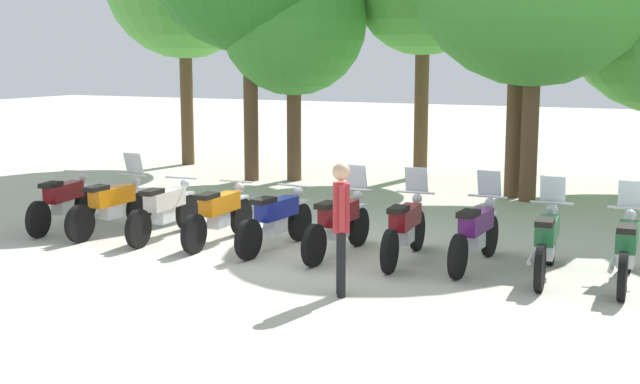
# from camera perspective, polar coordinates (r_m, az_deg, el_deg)

# --- Properties ---
(ground_plane) EXTENTS (80.00, 80.00, 0.00)m
(ground_plane) POSITION_cam_1_polar(r_m,az_deg,el_deg) (13.39, -0.91, -4.12)
(ground_plane) COLOR #BCB7A8
(motorcycle_0) EXTENTS (0.66, 2.17, 0.99)m
(motorcycle_0) POSITION_cam_1_polar(r_m,az_deg,el_deg) (15.80, -17.07, -0.60)
(motorcycle_0) COLOR black
(motorcycle_0) RESTS_ON ground_plane
(motorcycle_1) EXTENTS (0.62, 2.19, 1.37)m
(motorcycle_1) POSITION_cam_1_polar(r_m,az_deg,el_deg) (15.14, -13.97, -0.83)
(motorcycle_1) COLOR black
(motorcycle_1) RESTS_ON ground_plane
(motorcycle_2) EXTENTS (0.62, 2.19, 0.99)m
(motorcycle_2) POSITION_cam_1_polar(r_m,az_deg,el_deg) (14.56, -10.55, -1.17)
(motorcycle_2) COLOR black
(motorcycle_2) RESTS_ON ground_plane
(motorcycle_3) EXTENTS (0.62, 2.19, 0.99)m
(motorcycle_3) POSITION_cam_1_polar(r_m,az_deg,el_deg) (14.02, -6.87, -1.47)
(motorcycle_3) COLOR black
(motorcycle_3) RESTS_ON ground_plane
(motorcycle_4) EXTENTS (0.62, 2.19, 0.99)m
(motorcycle_4) POSITION_cam_1_polar(r_m,az_deg,el_deg) (13.50, -3.00, -1.84)
(motorcycle_4) COLOR black
(motorcycle_4) RESTS_ON ground_plane
(motorcycle_5) EXTENTS (0.62, 2.19, 1.37)m
(motorcycle_5) POSITION_cam_1_polar(r_m,az_deg,el_deg) (13.11, 1.27, -2.10)
(motorcycle_5) COLOR black
(motorcycle_5) RESTS_ON ground_plane
(motorcycle_6) EXTENTS (0.62, 2.19, 1.37)m
(motorcycle_6) POSITION_cam_1_polar(r_m,az_deg,el_deg) (12.83, 5.81, -2.40)
(motorcycle_6) COLOR black
(motorcycle_6) RESTS_ON ground_plane
(motorcycle_7) EXTENTS (0.62, 2.19, 1.37)m
(motorcycle_7) POSITION_cam_1_polar(r_m,az_deg,el_deg) (12.63, 10.56, -2.70)
(motorcycle_7) COLOR black
(motorcycle_7) RESTS_ON ground_plane
(motorcycle_8) EXTENTS (0.62, 2.19, 1.37)m
(motorcycle_8) POSITION_cam_1_polar(r_m,az_deg,el_deg) (12.27, 15.17, -3.22)
(motorcycle_8) COLOR black
(motorcycle_8) RESTS_ON ground_plane
(motorcycle_9) EXTENTS (0.62, 2.19, 1.37)m
(motorcycle_9) POSITION_cam_1_polar(r_m,az_deg,el_deg) (12.16, 20.14, -3.58)
(motorcycle_9) COLOR black
(motorcycle_9) RESTS_ON ground_plane
(person_1) EXTENTS (0.31, 0.39, 1.75)m
(person_1) POSITION_cam_1_polar(r_m,az_deg,el_deg) (10.80, 1.45, -1.78)
(person_1) COLOR black
(person_1) RESTS_ON ground_plane
(tree_2) EXTENTS (3.60, 3.60, 5.72)m
(tree_2) POSITION_cam_1_polar(r_m,az_deg,el_deg) (20.83, -1.82, 11.47)
(tree_2) COLOR brown
(tree_2) RESTS_ON ground_plane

